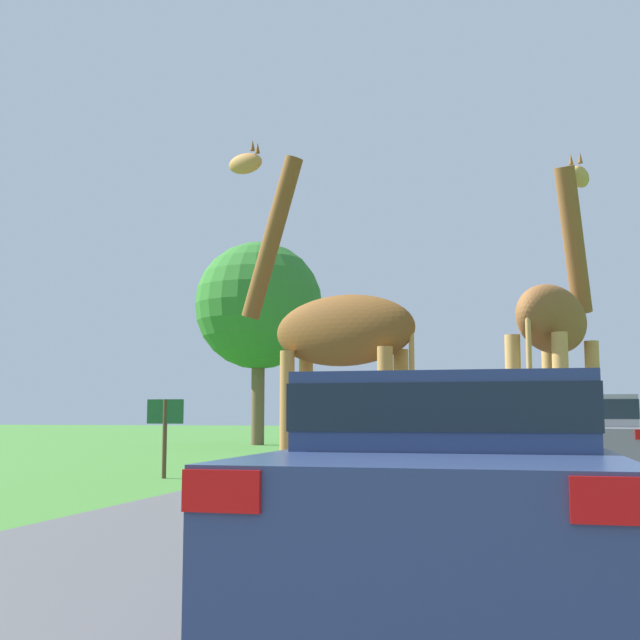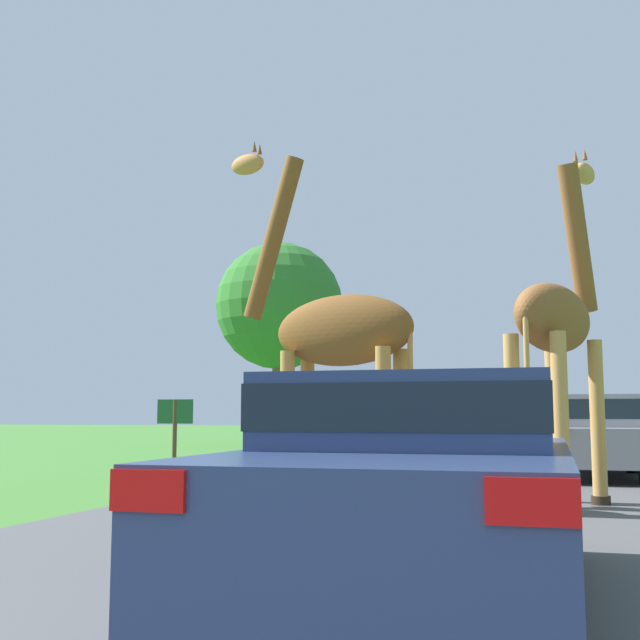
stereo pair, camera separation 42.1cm
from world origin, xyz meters
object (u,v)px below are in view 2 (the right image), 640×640
car_far_ahead (599,434)px  tree_far_right (279,307)px  car_lead_maroon (420,480)px  car_queue_right (575,429)px  giraffe_companion (557,326)px  sign_post (175,423)px  car_queue_left (401,428)px  giraffe_near_road (334,337)px

car_far_ahead → tree_far_right: bearing=129.5°
car_lead_maroon → car_queue_right: (1.46, 21.25, -0.03)m
car_lead_maroon → giraffe_companion: bearing=80.7°
car_lead_maroon → sign_post: sign_post is taller
giraffe_companion → car_far_ahead: (0.72, 5.25, -1.47)m
car_far_ahead → tree_far_right: (-10.82, 13.11, 4.48)m
car_queue_left → sign_post: bearing=-112.3°
giraffe_companion → car_queue_left: size_ratio=1.10×
giraffe_companion → giraffe_near_road: bearing=-154.4°
giraffe_companion → car_queue_right: 15.86m
car_queue_right → sign_post: (-7.28, -12.92, 0.29)m
giraffe_companion → sign_post: bearing=176.8°
giraffe_near_road → car_far_ahead: bearing=-17.8°
giraffe_near_road → car_far_ahead: 6.74m
giraffe_near_road → car_lead_maroon: 5.73m
car_queue_right → tree_far_right: size_ratio=0.54×
car_queue_left → tree_far_right: bearing=126.3°
giraffe_companion → car_queue_right: giraffe_companion is taller
car_lead_maroon → car_queue_left: bearing=100.9°
giraffe_companion → car_far_ahead: bearing=102.0°
car_queue_right → car_queue_left: bearing=-126.7°
giraffe_near_road → sign_post: bearing=66.0°
car_queue_right → car_queue_left: car_queue_left is taller
sign_post → car_far_ahead: bearing=17.8°
giraffe_companion → sign_post: giraffe_companion is taller
giraffe_near_road → tree_far_right: tree_far_right is taller
tree_far_right → sign_post: size_ratio=5.47×
car_far_ahead → giraffe_near_road: bearing=-122.9°
car_queue_left → tree_far_right: size_ratio=0.57×
car_lead_maroon → sign_post: 10.17m
car_lead_maroon → car_queue_right: bearing=86.1°
giraffe_near_road → car_queue_right: size_ratio=1.22×
sign_post → car_queue_left: bearing=67.7°
car_queue_left → tree_far_right: 11.46m
car_queue_right → sign_post: size_ratio=2.94×
sign_post → tree_far_right: bearing=102.3°
giraffe_near_road → car_queue_right: bearing=3.1°
car_far_ahead → sign_post: (-7.45, -2.39, 0.20)m
sign_post → car_lead_maroon: bearing=-55.1°
car_queue_right → giraffe_near_road: bearing=-102.0°
giraffe_near_road → tree_far_right: size_ratio=0.66×
tree_far_right → car_lead_maroon: bearing=-68.9°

